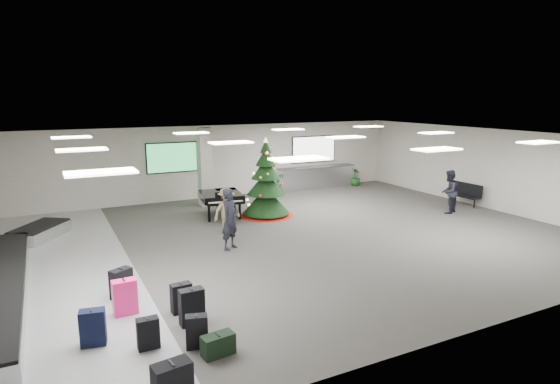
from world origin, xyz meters
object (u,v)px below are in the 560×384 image
potted_plant_left (277,184)px  pink_suitcase (125,297)px  traveler_a (230,219)px  traveler_b (227,211)px  traveler_bench (449,192)px  service_counter (316,177)px  bench (465,193)px  christmas_tree (266,189)px  baggage_carousel (11,273)px  potted_plant_right (355,177)px  grand_piano (221,197)px

potted_plant_left → pink_suitcase: bearing=-131.0°
traveler_a → traveler_b: bearing=38.2°
traveler_bench → potted_plant_left: 7.66m
pink_suitcase → traveler_b: size_ratio=0.51×
service_counter → bench: 6.93m
pink_suitcase → traveler_b: traveler_b is taller
traveler_a → christmas_tree: bearing=14.7°
baggage_carousel → christmas_tree: bearing=19.7°
baggage_carousel → service_counter: service_counter is taller
baggage_carousel → traveler_a: bearing=-1.0°
christmas_tree → potted_plant_left: christmas_tree is taller
bench → traveler_b: traveler_b is taller
service_counter → pink_suitcase: service_counter is taller
baggage_carousel → potted_plant_right: bearing=23.2°
baggage_carousel → potted_plant_left: 12.46m
potted_plant_left → christmas_tree: bearing=-122.5°
grand_piano → traveler_b: 2.21m
service_counter → grand_piano: 6.84m
service_counter → traveler_bench: traveler_bench is taller
baggage_carousel → potted_plant_left: potted_plant_left is taller
pink_suitcase → traveler_b: (3.97, 4.58, 0.39)m
baggage_carousel → bench: bearing=2.8°
baggage_carousel → christmas_tree: (8.32, 2.98, 0.81)m
traveler_b → potted_plant_right: traveler_b is taller
grand_piano → traveler_bench: traveler_bench is taller
christmas_tree → traveler_a: christmas_tree is taller
service_counter → christmas_tree: size_ratio=1.36×
bench → traveler_a: (-10.75, -0.91, 0.39)m
bench → traveler_a: 10.79m
traveler_bench → potted_plant_right: traveler_bench is taller
potted_plant_left → potted_plant_right: size_ratio=1.00×
pink_suitcase → christmas_tree: christmas_tree is taller
bench → traveler_bench: size_ratio=0.87×
grand_piano → potted_plant_left: 4.84m
traveler_bench → christmas_tree: bearing=-48.0°
bench → christmas_tree: bearing=164.5°
service_counter → traveler_bench: size_ratio=2.41×
service_counter → traveler_b: size_ratio=2.66×
baggage_carousel → traveler_bench: traveler_bench is taller
traveler_b → potted_plant_right: size_ratio=1.70×
pink_suitcase → potted_plant_right: (12.76, 9.51, 0.07)m
pink_suitcase → christmas_tree: bearing=42.4°
bench → potted_plant_right: size_ratio=1.63×
bench → traveler_bench: (-1.65, -0.67, 0.32)m
potted_plant_left → traveler_a: bearing=-126.4°
grand_piano → traveler_a: 3.87m
service_counter → traveler_a: 9.89m
christmas_tree → traveler_bench: christmas_tree is taller
baggage_carousel → service_counter: 14.50m
pink_suitcase → traveler_bench: 13.01m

